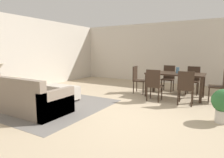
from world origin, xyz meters
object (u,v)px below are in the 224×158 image
dining_chair_near_left (154,83)px  dining_chair_near_right (186,86)px  ottoman_table (62,92)px  dining_table (175,76)px  couch (28,100)px  dining_chair_head_west (138,78)px  dining_chair_far_left (168,77)px  dining_chair_head_east (220,84)px  potted_plant (224,103)px  side_table (1,87)px  vase_centerpiece (178,70)px  dining_chair_far_right (193,78)px

dining_chair_near_left → dining_chair_near_right: (0.86, 0.01, 0.00)m
ottoman_table → dining_table: bearing=36.8°
couch → ottoman_table: bearing=92.9°
dining_chair_near_right → dining_chair_head_west: 1.87m
dining_chair_far_left → dining_chair_head_east: size_ratio=1.00×
potted_plant → dining_chair_near_right: bearing=133.3°
dining_chair_near_right → potted_plant: 1.27m
ottoman_table → dining_chair_near_left: 2.69m
dining_chair_near_right → dining_chair_near_left: bearing=-179.4°
dining_chair_near_right → side_table: bearing=-152.4°
dining_chair_head_east → vase_centerpiece: 1.21m
dining_chair_head_west → vase_centerpiece: 1.35m
dining_chair_head_west → dining_chair_head_east: bearing=1.4°
dining_table → dining_chair_far_right: bearing=61.4°
ottoman_table → dining_chair_far_right: (3.20, 2.86, 0.28)m
dining_chair_near_left → dining_chair_near_right: size_ratio=1.00×
side_table → dining_table: size_ratio=0.34×
dining_table → vase_centerpiece: bearing=7.5°
dining_table → dining_chair_head_east: (1.23, 0.03, -0.15)m
dining_chair_near_right → dining_chair_head_west: size_ratio=1.00×
dining_table → dining_chair_near_right: 0.96m
side_table → dining_chair_head_west: dining_chair_head_west is taller
ottoman_table → dining_table: dining_table is taller
ottoman_table → dining_chair_far_right: size_ratio=1.12×
dining_chair_far_left → dining_chair_head_west: 1.20m
dining_chair_near_left → dining_chair_head_west: same height
dining_chair_far_left → potted_plant: 3.10m
ottoman_table → dining_chair_near_right: bearing=21.1°
side_table → dining_chair_far_left: bearing=47.8°
side_table → dining_chair_far_right: bearing=41.6°
dining_chair_far_right → dining_chair_far_left: bearing=177.4°
dining_chair_near_right → couch: bearing=-142.5°
dining_chair_near_right → potted_plant: size_ratio=1.33×
dining_chair_head_east → side_table: bearing=-148.7°
dining_table → dining_chair_head_west: dining_chair_head_west is taller
ottoman_table → dining_chair_head_east: dining_chair_head_east is taller
dining_chair_far_right → vase_centerpiece: (-0.36, -0.78, 0.33)m
dining_chair_head_east → vase_centerpiece: size_ratio=5.09×
dining_chair_near_left → dining_chair_head_east: same height
dining_chair_near_left → ottoman_table: bearing=-152.4°
dining_chair_near_left → potted_plant: size_ratio=1.33×
dining_chair_head_east → dining_chair_head_west: 2.47m
potted_plant → dining_chair_far_right: bearing=109.5°
couch → dining_chair_near_left: (2.31, 2.42, 0.23)m
dining_chair_head_west → dining_chair_near_right: bearing=-25.2°
couch → dining_chair_head_east: (3.95, 3.29, 0.23)m
ottoman_table → dining_chair_near_left: dining_chair_near_left is taller
couch → dining_chair_head_east: bearing=39.8°
vase_centerpiece → ottoman_table: bearing=-143.8°
dining_chair_head_west → vase_centerpiece: bearing=1.6°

